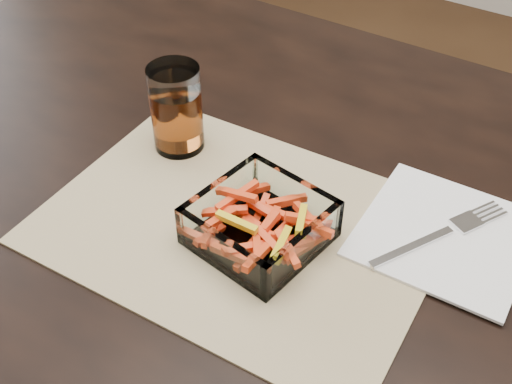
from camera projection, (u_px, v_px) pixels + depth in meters
dining_table at (328, 271)px, 0.82m from camera, size 1.60×0.90×0.75m
placemat at (240, 224)px, 0.76m from camera, size 0.46×0.35×0.00m
glass_bowl at (260, 225)px, 0.72m from camera, size 0.15×0.15×0.05m
tumbler at (177, 111)px, 0.83m from camera, size 0.07×0.07×0.12m
napkin at (444, 234)px, 0.74m from camera, size 0.19×0.19×0.00m
fork at (443, 233)px, 0.74m from camera, size 0.11×0.18×0.00m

